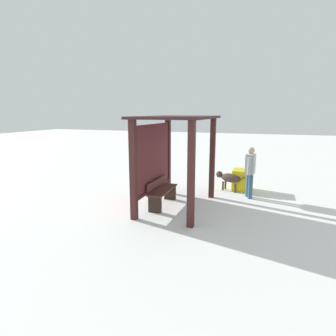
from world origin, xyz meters
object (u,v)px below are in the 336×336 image
(bus_shelter, at_px, (168,144))
(person_walking, at_px, (250,168))
(bench_left_inside, at_px, (162,193))
(grit_bin, at_px, (241,180))
(dog, at_px, (229,178))

(bus_shelter, relative_size, person_walking, 1.80)
(bench_left_inside, height_order, person_walking, person_walking)
(bus_shelter, xyz_separation_m, person_walking, (1.64, -2.14, -0.86))
(person_walking, bearing_deg, grit_bin, 20.82)
(person_walking, distance_m, grit_bin, 1.11)
(bench_left_inside, bearing_deg, dog, -35.42)
(bus_shelter, relative_size, grit_bin, 4.07)
(person_walking, relative_size, dog, 1.58)
(bench_left_inside, relative_size, person_walking, 0.90)
(bench_left_inside, height_order, dog, bench_left_inside)
(bench_left_inside, xyz_separation_m, grit_bin, (2.51, -2.00, -0.02))
(grit_bin, bearing_deg, dog, 123.31)
(person_walking, bearing_deg, dog, 49.44)
(grit_bin, bearing_deg, person_walking, -159.18)
(bus_shelter, distance_m, person_walking, 2.83)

